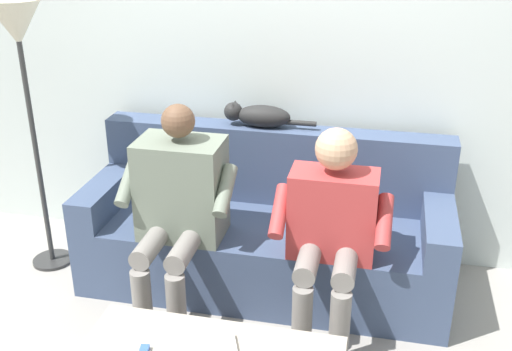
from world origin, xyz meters
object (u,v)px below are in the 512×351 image
(person_left_seated, at_px, (331,224))
(cat_on_backrest, at_px, (259,115))
(person_right_seated, at_px, (179,200))
(remote_white, at_px, (232,344))
(couch, at_px, (267,232))
(floor_lamp, at_px, (20,45))

(person_left_seated, distance_m, cat_on_backrest, 0.86)
(person_right_seated, xyz_separation_m, remote_white, (-0.48, 0.75, -0.26))
(cat_on_backrest, xyz_separation_m, remote_white, (-0.18, 1.34, -0.55))
(couch, xyz_separation_m, cat_on_backrest, (0.10, -0.24, 0.63))
(remote_white, xyz_separation_m, floor_lamp, (1.42, -0.97, 0.98))
(person_left_seated, xyz_separation_m, cat_on_backrest, (0.50, -0.62, 0.32))
(remote_white, height_order, floor_lamp, floor_lamp)
(floor_lamp, bearing_deg, couch, -174.64)
(person_left_seated, distance_m, remote_white, 0.82)
(person_left_seated, bearing_deg, person_right_seated, -2.70)
(couch, distance_m, cat_on_backrest, 0.68)
(cat_on_backrest, bearing_deg, remote_white, 97.68)
(couch, xyz_separation_m, person_left_seated, (-0.40, 0.38, 0.30))
(cat_on_backrest, xyz_separation_m, floor_lamp, (1.24, 0.36, 0.42))
(cat_on_backrest, height_order, remote_white, cat_on_backrest)
(cat_on_backrest, distance_m, floor_lamp, 1.36)
(couch, bearing_deg, person_right_seated, 40.80)
(cat_on_backrest, relative_size, floor_lamp, 0.34)
(cat_on_backrest, relative_size, remote_white, 4.18)
(couch, height_order, remote_white, couch)
(person_right_seated, bearing_deg, cat_on_backrest, -117.21)
(remote_white, bearing_deg, person_right_seated, 11.00)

